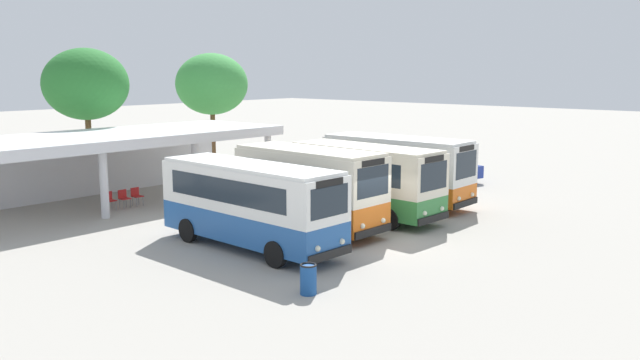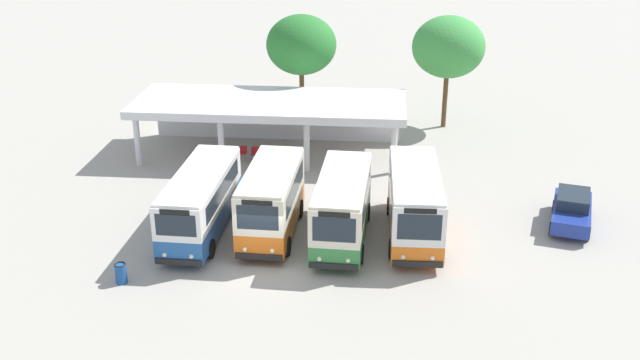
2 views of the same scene
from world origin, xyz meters
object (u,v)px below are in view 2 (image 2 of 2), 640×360
at_px(waiting_chair_second_from_end, 255,152).
at_px(waiting_chair_middle_seat, 267,153).
at_px(city_bus_nearest_orange, 201,200).
at_px(city_bus_second_in_row, 271,199).
at_px(waiting_chair_end_by_column, 243,152).
at_px(litter_bin_apron, 121,273).
at_px(city_bus_fourth_amber, 415,201).
at_px(parked_car_flank, 572,209).
at_px(city_bus_middle_cream, 342,205).

height_order(waiting_chair_second_from_end, waiting_chair_middle_seat, same).
relative_size(city_bus_nearest_orange, city_bus_second_in_row, 1.18).
distance_m(city_bus_second_in_row, waiting_chair_end_by_column, 10.12).
bearing_deg(waiting_chair_second_from_end, city_bus_second_in_row, -75.51).
relative_size(city_bus_second_in_row, waiting_chair_end_by_column, 7.70).
distance_m(city_bus_nearest_orange, waiting_chair_middle_seat, 9.87).
xyz_separation_m(city_bus_nearest_orange, litter_bin_apron, (-2.29, -4.87, -1.26)).
xyz_separation_m(city_bus_second_in_row, city_bus_fourth_amber, (6.67, 0.39, -0.04)).
bearing_deg(city_bus_fourth_amber, city_bus_second_in_row, -176.65).
height_order(city_bus_nearest_orange, city_bus_fourth_amber, city_bus_fourth_amber).
xyz_separation_m(city_bus_second_in_row, waiting_chair_second_from_end, (-2.45, 9.46, -1.30)).
bearing_deg(waiting_chair_middle_seat, waiting_chair_second_from_end, -176.26).
relative_size(city_bus_fourth_amber, parked_car_flank, 1.64).
distance_m(waiting_chair_end_by_column, litter_bin_apron, 14.77).
distance_m(waiting_chair_end_by_column, waiting_chair_middle_seat, 1.43).
bearing_deg(waiting_chair_end_by_column, city_bus_fourth_amber, -42.93).
height_order(city_bus_nearest_orange, waiting_chair_second_from_end, city_bus_nearest_orange).
relative_size(city_bus_nearest_orange, litter_bin_apron, 8.72).
bearing_deg(city_bus_second_in_row, waiting_chair_middle_seat, 100.33).
height_order(waiting_chair_middle_seat, litter_bin_apron, litter_bin_apron).
bearing_deg(waiting_chair_middle_seat, city_bus_second_in_row, -79.67).
bearing_deg(city_bus_nearest_orange, city_bus_second_in_row, 2.69).
bearing_deg(city_bus_second_in_row, waiting_chair_second_from_end, 104.49).
distance_m(city_bus_nearest_orange, city_bus_fourth_amber, 10.02).
bearing_deg(parked_car_flank, waiting_chair_middle_seat, 155.70).
relative_size(waiting_chair_end_by_column, waiting_chair_middle_seat, 1.00).
distance_m(city_bus_middle_cream, waiting_chair_end_by_column, 11.82).
bearing_deg(litter_bin_apron, city_bus_second_in_row, 41.76).
relative_size(city_bus_second_in_row, city_bus_middle_cream, 0.92).
bearing_deg(city_bus_nearest_orange, waiting_chair_middle_seat, 80.59).
xyz_separation_m(city_bus_middle_cream, litter_bin_apron, (-8.96, -4.76, -1.29)).
height_order(city_bus_middle_cream, waiting_chair_end_by_column, city_bus_middle_cream).
bearing_deg(waiting_chair_second_from_end, waiting_chair_middle_seat, 3.74).
xyz_separation_m(city_bus_second_in_row, waiting_chair_middle_seat, (-1.73, 9.51, -1.30)).
bearing_deg(litter_bin_apron, waiting_chair_second_from_end, 77.61).
bearing_deg(waiting_chair_end_by_column, parked_car_flank, -22.59).
bearing_deg(parked_car_flank, waiting_chair_second_from_end, 156.75).
distance_m(city_bus_second_in_row, waiting_chair_second_from_end, 9.86).
distance_m(city_bus_nearest_orange, city_bus_middle_cream, 6.67).
distance_m(city_bus_fourth_amber, waiting_chair_end_by_column, 13.48).
bearing_deg(waiting_chair_second_from_end, city_bus_middle_cream, -59.30).
xyz_separation_m(city_bus_nearest_orange, city_bus_second_in_row, (3.33, 0.16, 0.11)).
height_order(parked_car_flank, waiting_chair_end_by_column, parked_car_flank).
height_order(city_bus_fourth_amber, waiting_chair_end_by_column, city_bus_fourth_amber).
distance_m(waiting_chair_middle_seat, litter_bin_apron, 15.05).
bearing_deg(waiting_chair_middle_seat, city_bus_nearest_orange, -99.41).
bearing_deg(city_bus_middle_cream, parked_car_flank, 12.83).
bearing_deg(city_bus_second_in_row, city_bus_nearest_orange, -177.31).
xyz_separation_m(city_bus_middle_cream, waiting_chair_end_by_column, (-6.49, 9.80, -1.23)).
distance_m(parked_car_flank, waiting_chair_second_from_end, 18.29).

